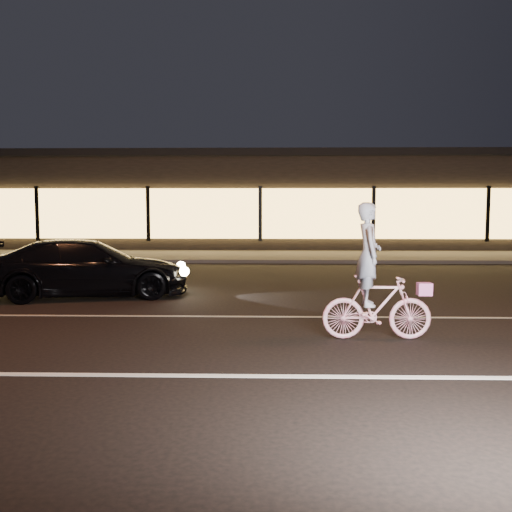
{
  "coord_description": "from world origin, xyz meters",
  "views": [
    {
      "loc": [
        0.41,
        -7.96,
        2.01
      ],
      "look_at": [
        0.19,
        0.6,
        1.21
      ],
      "focal_mm": 40.0,
      "sensor_mm": 36.0,
      "label": 1
    }
  ],
  "objects": [
    {
      "name": "cyclist",
      "position": [
        1.94,
        0.36,
        0.72
      ],
      "size": [
        1.61,
        0.55,
        2.02
      ],
      "rotation": [
        0.0,
        0.0,
        1.57
      ],
      "color": "#FA517B",
      "rests_on": "ground"
    },
    {
      "name": "sidewalk",
      "position": [
        0.0,
        13.0,
        0.06
      ],
      "size": [
        30.0,
        4.0,
        0.12
      ],
      "primitive_type": "cube",
      "color": "#383533",
      "rests_on": "ground"
    },
    {
      "name": "sedan",
      "position": [
        -3.51,
        4.11,
        0.62
      ],
      "size": [
        4.53,
        2.61,
        1.23
      ],
      "rotation": [
        0.0,
        0.0,
        1.79
      ],
      "color": "black",
      "rests_on": "ground"
    },
    {
      "name": "lane_stripe_near",
      "position": [
        0.0,
        -1.5,
        0.0
      ],
      "size": [
        60.0,
        0.12,
        0.01
      ],
      "primitive_type": "cube",
      "color": "silver",
      "rests_on": "ground"
    },
    {
      "name": "lane_stripe_far",
      "position": [
        0.0,
        2.0,
        0.0
      ],
      "size": [
        60.0,
        0.1,
        0.01
      ],
      "primitive_type": "cube",
      "color": "gray",
      "rests_on": "ground"
    },
    {
      "name": "storefront",
      "position": [
        0.0,
        18.97,
        2.15
      ],
      "size": [
        25.4,
        8.42,
        4.2
      ],
      "color": "black",
      "rests_on": "ground"
    },
    {
      "name": "ground",
      "position": [
        0.0,
        0.0,
        0.0
      ],
      "size": [
        90.0,
        90.0,
        0.0
      ],
      "primitive_type": "plane",
      "color": "black",
      "rests_on": "ground"
    }
  ]
}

